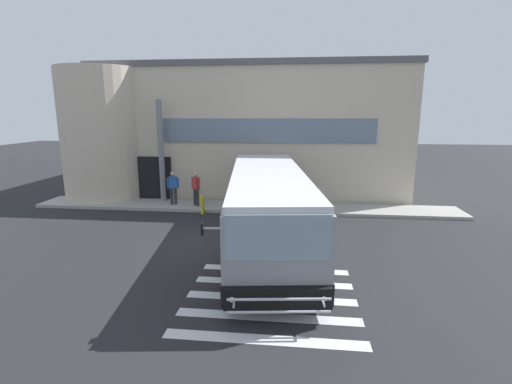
% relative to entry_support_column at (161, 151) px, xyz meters
% --- Properties ---
extents(ground_plane, '(80.00, 90.00, 0.02)m').
position_rel_entry_support_column_xyz_m(ground_plane, '(4.35, -5.40, -2.75)').
color(ground_plane, '#232326').
rests_on(ground_plane, ground).
extents(bay_paint_stripes, '(4.40, 3.96, 0.01)m').
position_rel_entry_support_column_xyz_m(bay_paint_stripes, '(6.35, -9.60, -2.74)').
color(bay_paint_stripes, silver).
rests_on(bay_paint_stripes, ground).
extents(terminal_building, '(18.73, 13.80, 7.30)m').
position_rel_entry_support_column_xyz_m(terminal_building, '(3.68, 6.13, 0.89)').
color(terminal_building, beige).
rests_on(terminal_building, ground).
extents(boarding_curb, '(20.93, 2.00, 0.15)m').
position_rel_entry_support_column_xyz_m(boarding_curb, '(4.35, -0.60, -2.67)').
color(boarding_curb, '#9E9B93').
rests_on(boarding_curb, ground).
extents(entry_support_column, '(0.28, 0.28, 5.19)m').
position_rel_entry_support_column_xyz_m(entry_support_column, '(0.00, 0.00, 0.00)').
color(entry_support_column, slate).
rests_on(entry_support_column, boarding_curb).
extents(bus_main_foreground, '(3.86, 11.02, 2.70)m').
position_rel_entry_support_column_xyz_m(bus_main_foreground, '(5.93, -5.58, -1.41)').
color(bus_main_foreground, gray).
rests_on(bus_main_foreground, ground).
extents(passenger_near_column, '(0.57, 0.31, 1.68)m').
position_rel_entry_support_column_xyz_m(passenger_near_column, '(0.80, -0.72, -1.66)').
color(passenger_near_column, '#2D2D33').
rests_on(passenger_near_column, boarding_curb).
extents(passenger_by_doorway, '(0.50, 0.40, 1.68)m').
position_rel_entry_support_column_xyz_m(passenger_by_doorway, '(1.99, -0.82, -1.66)').
color(passenger_by_doorway, '#2D2D33').
rests_on(passenger_by_doorway, boarding_curb).
extents(safety_bollard_yellow, '(0.18, 0.18, 0.90)m').
position_rel_entry_support_column_xyz_m(safety_bollard_yellow, '(2.56, -1.80, -2.29)').
color(safety_bollard_yellow, yellow).
rests_on(safety_bollard_yellow, ground).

